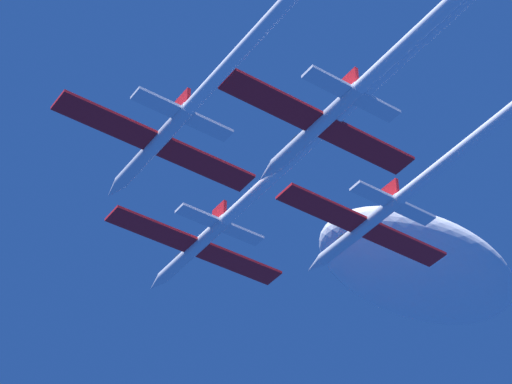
{
  "coord_description": "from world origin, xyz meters",
  "views": [
    {
      "loc": [
        -39.75,
        -68.16,
        -58.35
      ],
      "look_at": [
        0.22,
        -10.34,
        -0.51
      ],
      "focal_mm": 73.18,
      "sensor_mm": 36.0,
      "label": 1
    }
  ],
  "objects_px": {
    "jet_left_wing": "(262,29)",
    "jet_slot": "(454,0)",
    "jet_right_wing": "(503,117)",
    "jet_lead": "(307,145)"
  },
  "relations": [
    {
      "from": "jet_left_wing",
      "to": "jet_slot",
      "type": "height_order",
      "value": "jet_left_wing"
    },
    {
      "from": "jet_right_wing",
      "to": "jet_slot",
      "type": "bearing_deg",
      "value": -149.94
    },
    {
      "from": "jet_lead",
      "to": "jet_slot",
      "type": "xyz_separation_m",
      "value": [
        -0.97,
        -18.67,
        -0.46
      ]
    },
    {
      "from": "jet_left_wing",
      "to": "jet_slot",
      "type": "relative_size",
      "value": 0.98
    },
    {
      "from": "jet_lead",
      "to": "jet_right_wing",
      "type": "distance_m",
      "value": 16.05
    },
    {
      "from": "jet_left_wing",
      "to": "jet_right_wing",
      "type": "bearing_deg",
      "value": -8.4
    },
    {
      "from": "jet_lead",
      "to": "jet_slot",
      "type": "height_order",
      "value": "jet_lead"
    },
    {
      "from": "jet_lead",
      "to": "jet_left_wing",
      "type": "height_order",
      "value": "jet_lead"
    },
    {
      "from": "jet_lead",
      "to": "jet_left_wing",
      "type": "bearing_deg",
      "value": -140.93
    },
    {
      "from": "jet_left_wing",
      "to": "jet_right_wing",
      "type": "height_order",
      "value": "jet_right_wing"
    }
  ]
}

